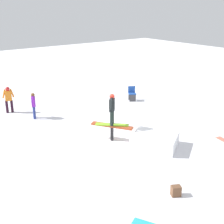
% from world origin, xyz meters
% --- Properties ---
extents(ground_plane, '(60.00, 60.00, 0.00)m').
position_xyz_m(ground_plane, '(0.00, 0.00, 0.00)').
color(ground_plane, white).
extents(rail_feature, '(1.75, 1.24, 0.74)m').
position_xyz_m(rail_feature, '(0.00, 0.00, 0.61)').
color(rail_feature, black).
rests_on(rail_feature, ground).
extents(snow_kicker_ramp, '(2.32, 2.23, 0.57)m').
position_xyz_m(snow_kicker_ramp, '(-1.64, -1.02, 0.29)').
color(snow_kicker_ramp, white).
rests_on(snow_kicker_ramp, ground).
extents(main_rider_on_rail, '(1.22, 1.24, 1.41)m').
position_xyz_m(main_rider_on_rail, '(0.00, 0.00, 1.44)').
color(main_rider_on_rail, '#88CC27').
rests_on(main_rider_on_rail, rail_feature).
extents(bystander_purple, '(0.58, 0.29, 1.38)m').
position_xyz_m(bystander_purple, '(4.73, 1.56, 0.77)').
color(bystander_purple, navy).
rests_on(bystander_purple, ground).
extents(bystander_orange, '(0.30, 0.64, 1.47)m').
position_xyz_m(bystander_orange, '(6.42, 2.27, 0.83)').
color(bystander_orange, black).
rests_on(bystander_orange, ground).
extents(folding_chair, '(0.60, 0.60, 0.88)m').
position_xyz_m(folding_chair, '(4.00, -4.62, 0.41)').
color(folding_chair, '#3F3F44').
rests_on(folding_chair, ground).
extents(backpack_on_snow, '(0.33, 0.37, 0.34)m').
position_xyz_m(backpack_on_snow, '(-4.57, 0.94, 0.17)').
color(backpack_on_snow, brown).
rests_on(backpack_on_snow, ground).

